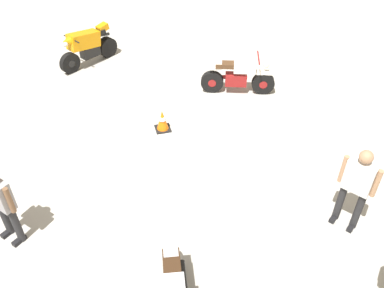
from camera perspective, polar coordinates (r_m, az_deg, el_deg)
ground_plane at (r=9.56m, az=-3.19°, el=-0.02°), size 40.00×40.00×0.00m
motorcycle_orange_sportbike at (r=12.77m, az=-14.14°, el=12.92°), size 1.22×1.74×1.14m
motorcycle_cream_vintage at (r=11.15m, az=6.26°, el=9.20°), size 0.93×1.90×1.07m
person_in_gray_shirt at (r=7.71m, az=-24.54°, el=-7.17°), size 0.55×0.52×1.61m
person_in_white_shirt at (r=7.73m, az=21.63°, el=-5.11°), size 0.58×0.52×1.73m
traffic_cone at (r=9.86m, az=-4.07°, el=3.25°), size 0.36×0.36×0.53m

